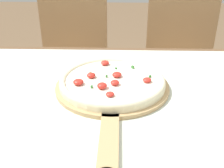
{
  "coord_description": "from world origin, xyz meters",
  "views": [
    {
      "loc": [
        -0.01,
        -0.66,
        1.17
      ],
      "look_at": [
        -0.03,
        0.07,
        0.78
      ],
      "focal_mm": 45.0,
      "sensor_mm": 36.0,
      "label": 1
    }
  ],
  "objects": [
    {
      "name": "chair_left",
      "position": [
        -0.28,
        0.8,
        0.53
      ],
      "size": [
        0.43,
        0.43,
        0.9
      ],
      "rotation": [
        0.0,
        0.0,
        -0.08
      ],
      "color": "tan",
      "rests_on": "ground_plane"
    },
    {
      "name": "chair_right",
      "position": [
        0.32,
        0.8,
        0.53
      ],
      "size": [
        0.44,
        0.44,
        0.9
      ],
      "rotation": [
        0.0,
        0.0,
        -0.11
      ],
      "color": "tan",
      "rests_on": "ground_plane"
    },
    {
      "name": "pizza",
      "position": [
        -0.03,
        0.1,
        0.78
      ],
      "size": [
        0.32,
        0.32,
        0.04
      ],
      "color": "beige",
      "rests_on": "pizza_peel"
    },
    {
      "name": "towel_cloth",
      "position": [
        0.0,
        0.0,
        0.75
      ],
      "size": [
        1.06,
        0.86,
        0.0
      ],
      "color": "silver",
      "rests_on": "dining_table"
    },
    {
      "name": "dining_table",
      "position": [
        0.0,
        0.0,
        0.63
      ],
      "size": [
        1.14,
        0.94,
        0.75
      ],
      "color": "brown",
      "rests_on": "ground_plane"
    },
    {
      "name": "pizza_peel",
      "position": [
        -0.03,
        0.08,
        0.76
      ],
      "size": [
        0.35,
        0.57,
        0.01
      ],
      "color": "tan",
      "rests_on": "towel_cloth"
    }
  ]
}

